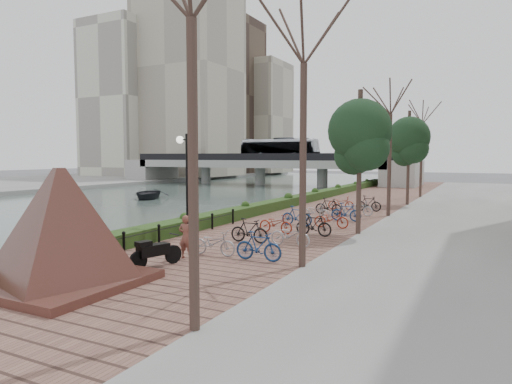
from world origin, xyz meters
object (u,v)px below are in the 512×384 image
Objects in this scene: granite_monument at (61,226)px; lamppost at (187,163)px; motorcycle at (156,251)px; pedestrian at (186,237)px; boat at (148,193)px.

lamppost is at bearing 98.76° from granite_monument.
lamppost is at bearing 130.64° from motorcycle.
pedestrian is 28.44m from boat.
lamppost is 2.75× the size of motorcycle.
motorcycle is at bearing -76.42° from boat.
granite_monument is 7.68m from lamppost.
granite_monument is at bearing -81.13° from boat.
lamppost is at bearing -73.05° from boat.
granite_monument reaches higher than pedestrian.
pedestrian is (0.12, 1.44, 0.25)m from motorcycle.
pedestrian reaches higher than boat.
motorcycle reaches higher than boat.
lamppost is (-1.14, 7.42, 1.63)m from granite_monument.
motorcycle is 1.08× the size of pedestrian.
boat is (-19.26, 22.23, -0.50)m from motorcycle.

